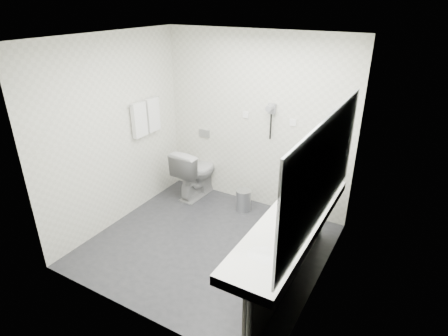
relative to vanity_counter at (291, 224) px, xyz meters
The scene contains 31 objects.
floor 1.39m from the vanity_counter, 169.92° to the left, with size 2.80×2.80×0.00m, color #292A2F.
ceiling 2.05m from the vanity_counter, 169.92° to the left, with size 2.80×2.80×0.00m, color white.
wall_back 1.93m from the vanity_counter, 126.87° to the left, with size 2.80×2.80×0.00m, color silver.
wall_front 1.64m from the vanity_counter, 135.64° to the right, with size 2.80×2.80×0.00m, color silver.
wall_left 2.57m from the vanity_counter, behind, with size 2.60×2.60×0.00m, color silver.
wall_right 0.56m from the vanity_counter, 36.03° to the left, with size 2.60×2.60×0.00m, color silver.
vanity_counter is the anchor object (origin of this frame).
vanity_panel 0.43m from the vanity_counter, ahead, with size 0.03×2.15×0.75m, color #9A9A91.
vanity_post_near 1.12m from the vanity_counter, 86.97° to the right, with size 0.06×0.06×0.75m, color silver.
vanity_post_far 1.12m from the vanity_counter, 86.97° to the left, with size 0.06×0.06×0.75m, color silver.
mirror 0.70m from the vanity_counter, ahead, with size 0.02×2.20×1.05m, color #B2BCC6.
basin_near 0.65m from the vanity_counter, 90.00° to the right, with size 0.40×0.31×0.05m, color white.
basin_far 0.65m from the vanity_counter, 90.00° to the left, with size 0.40×0.31×0.05m, color white.
faucet_near 0.69m from the vanity_counter, 73.30° to the right, with size 0.04×0.04×0.15m, color silver.
faucet_far 0.69m from the vanity_counter, 73.30° to the left, with size 0.04×0.04×0.15m, color silver.
soap_bottle_a 0.12m from the vanity_counter, 135.71° to the right, with size 0.05×0.05×0.10m, color silver.
soap_bottle_b 0.12m from the vanity_counter, 87.49° to the left, with size 0.07×0.07×0.09m, color silver.
glass_left 0.25m from the vanity_counter, 65.49° to the left, with size 0.07×0.07×0.12m, color silver.
glass_right 0.38m from the vanity_counter, 64.87° to the left, with size 0.05×0.05×0.10m, color silver.
toilet 2.37m from the vanity_counter, 148.15° to the left, with size 0.44×0.78×0.79m, color white.
flush_plate 2.48m from the vanity_counter, 143.06° to the left, with size 0.18×0.02×0.12m, color #B2B5BA.
pedal_bin 1.76m from the vanity_counter, 133.54° to the left, with size 0.22×0.22×0.31m, color #B2B5BA.
bin_lid 1.71m from the vanity_counter, 133.54° to the left, with size 0.22×0.22×0.01m, color #B2B5BA.
towel_rail 2.69m from the vanity_counter, 163.14° to the left, with size 0.02×0.02×0.62m, color silver.
towel_near 2.59m from the vanity_counter, 166.10° to the left, with size 0.07×0.24×0.48m, color white.
towel_far 2.67m from the vanity_counter, 160.15° to the left, with size 0.07×0.24×0.48m, color white.
dryer_cradle 1.85m from the vanity_counter, 120.76° to the left, with size 0.10×0.04×0.14m, color gray.
dryer_barrel 1.81m from the vanity_counter, 122.01° to the left, with size 0.08×0.08×0.14m, color gray.
dryer_cord 1.76m from the vanity_counter, 121.02° to the left, with size 0.02×0.02×0.35m, color black.
switch_plate_a 2.04m from the vanity_counter, 130.59° to the left, with size 0.09×0.02×0.09m, color white.
switch_plate_b 1.69m from the vanity_counter, 111.13° to the left, with size 0.09×0.02×0.09m, color white.
Camera 1 is at (2.11, -3.26, 2.87)m, focal length 29.88 mm.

